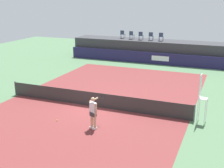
{
  "coord_description": "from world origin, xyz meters",
  "views": [
    {
      "loc": [
        7.72,
        -16.12,
        6.83
      ],
      "look_at": [
        0.4,
        2.0,
        1.0
      ],
      "focal_mm": 47.67,
      "sensor_mm": 36.0,
      "label": 1
    }
  ],
  "objects_px": {
    "net_post_far": "(194,113)",
    "spectator_chair_far_left": "(123,34)",
    "spectator_chair_left": "(132,35)",
    "net_post_near": "(16,88)",
    "spectator_chair_far_right": "(161,36)",
    "spectator_chair_right": "(151,36)",
    "tennis_player": "(93,112)",
    "tennis_ball": "(57,120)",
    "umpire_chair": "(201,95)",
    "spectator_chair_center": "(141,35)"
  },
  "relations": [
    {
      "from": "spectator_chair_far_right",
      "to": "umpire_chair",
      "type": "bearing_deg",
      "value": -69.03
    },
    {
      "from": "net_post_far",
      "to": "tennis_ball",
      "type": "distance_m",
      "value": 7.77
    },
    {
      "from": "spectator_chair_right",
      "to": "umpire_chair",
      "type": "height_order",
      "value": "spectator_chair_right"
    },
    {
      "from": "spectator_chair_far_right",
      "to": "net_post_far",
      "type": "xyz_separation_m",
      "value": [
        5.46,
        -15.04,
        -2.19
      ]
    },
    {
      "from": "spectator_chair_far_right",
      "to": "net_post_near",
      "type": "height_order",
      "value": "spectator_chair_far_right"
    },
    {
      "from": "spectator_chair_far_left",
      "to": "spectator_chair_far_right",
      "type": "xyz_separation_m",
      "value": [
        4.49,
        -0.43,
        0.0
      ]
    },
    {
      "from": "net_post_far",
      "to": "spectator_chair_far_left",
      "type": "bearing_deg",
      "value": 122.76
    },
    {
      "from": "spectator_chair_right",
      "to": "tennis_player",
      "type": "relative_size",
      "value": 0.5
    },
    {
      "from": "spectator_chair_far_left",
      "to": "tennis_player",
      "type": "bearing_deg",
      "value": -74.51
    },
    {
      "from": "net_post_near",
      "to": "tennis_ball",
      "type": "relative_size",
      "value": 14.71
    },
    {
      "from": "net_post_far",
      "to": "spectator_chair_right",
      "type": "bearing_deg",
      "value": 113.54
    },
    {
      "from": "umpire_chair",
      "to": "tennis_player",
      "type": "height_order",
      "value": "umpire_chair"
    },
    {
      "from": "spectator_chair_far_right",
      "to": "tennis_player",
      "type": "xyz_separation_m",
      "value": [
        0.62,
        -18.0,
        -1.73
      ]
    },
    {
      "from": "spectator_chair_left",
      "to": "tennis_ball",
      "type": "xyz_separation_m",
      "value": [
        1.59,
        -18.05,
        -2.66
      ]
    },
    {
      "from": "spectator_chair_right",
      "to": "net_post_far",
      "type": "height_order",
      "value": "spectator_chair_right"
    },
    {
      "from": "net_post_near",
      "to": "tennis_ball",
      "type": "xyz_separation_m",
      "value": [
        5.19,
        -2.87,
        -0.46
      ]
    },
    {
      "from": "spectator_chair_left",
      "to": "spectator_chair_far_right",
      "type": "distance_m",
      "value": 3.34
    },
    {
      "from": "spectator_chair_center",
      "to": "spectator_chair_far_right",
      "type": "distance_m",
      "value": 2.22
    },
    {
      "from": "spectator_chair_center",
      "to": "net_post_far",
      "type": "bearing_deg",
      "value": -62.93
    },
    {
      "from": "spectator_chair_left",
      "to": "tennis_player",
      "type": "xyz_separation_m",
      "value": [
        3.95,
        -18.15,
        -1.73
      ]
    },
    {
      "from": "spectator_chair_far_right",
      "to": "spectator_chair_right",
      "type": "bearing_deg",
      "value": 179.37
    },
    {
      "from": "spectator_chair_center",
      "to": "spectator_chair_right",
      "type": "distance_m",
      "value": 1.13
    },
    {
      "from": "net_post_far",
      "to": "tennis_ball",
      "type": "relative_size",
      "value": 14.71
    },
    {
      "from": "spectator_chair_right",
      "to": "umpire_chair",
      "type": "xyz_separation_m",
      "value": [
        6.85,
        -15.04,
        -1.11
      ]
    },
    {
      "from": "spectator_chair_far_left",
      "to": "net_post_near",
      "type": "height_order",
      "value": "spectator_chair_far_left"
    },
    {
      "from": "umpire_chair",
      "to": "spectator_chair_center",
      "type": "bearing_deg",
      "value": 117.98
    },
    {
      "from": "tennis_ball",
      "to": "spectator_chair_right",
      "type": "bearing_deg",
      "value": 87.92
    },
    {
      "from": "net_post_near",
      "to": "net_post_far",
      "type": "xyz_separation_m",
      "value": [
        12.4,
        0.0,
        0.0
      ]
    },
    {
      "from": "spectator_chair_left",
      "to": "spectator_chair_far_left",
      "type": "bearing_deg",
      "value": 166.0
    },
    {
      "from": "umpire_chair",
      "to": "spectator_chair_far_left",
      "type": "bearing_deg",
      "value": 123.55
    },
    {
      "from": "umpire_chair",
      "to": "tennis_player",
      "type": "xyz_separation_m",
      "value": [
        -5.14,
        -2.98,
        -0.63
      ]
    },
    {
      "from": "net_post_near",
      "to": "tennis_ball",
      "type": "bearing_deg",
      "value": -28.93
    },
    {
      "from": "spectator_chair_left",
      "to": "tennis_ball",
      "type": "relative_size",
      "value": 13.06
    },
    {
      "from": "spectator_chair_far_left",
      "to": "spectator_chair_center",
      "type": "height_order",
      "value": "same"
    },
    {
      "from": "spectator_chair_left",
      "to": "spectator_chair_right",
      "type": "bearing_deg",
      "value": -3.36
    },
    {
      "from": "spectator_chair_left",
      "to": "net_post_near",
      "type": "height_order",
      "value": "spectator_chair_left"
    },
    {
      "from": "tennis_player",
      "to": "tennis_ball",
      "type": "bearing_deg",
      "value": 177.71
    },
    {
      "from": "spectator_chair_right",
      "to": "net_post_far",
      "type": "bearing_deg",
      "value": -66.46
    },
    {
      "from": "spectator_chair_left",
      "to": "net_post_near",
      "type": "relative_size",
      "value": 0.89
    },
    {
      "from": "spectator_chair_right",
      "to": "net_post_far",
      "type": "distance_m",
      "value": 16.56
    },
    {
      "from": "spectator_chair_far_left",
      "to": "tennis_ball",
      "type": "bearing_deg",
      "value": -81.48
    },
    {
      "from": "net_post_far",
      "to": "tennis_player",
      "type": "relative_size",
      "value": 0.56
    },
    {
      "from": "umpire_chair",
      "to": "tennis_ball",
      "type": "bearing_deg",
      "value": -158.98
    },
    {
      "from": "spectator_chair_center",
      "to": "tennis_player",
      "type": "height_order",
      "value": "spectator_chair_center"
    },
    {
      "from": "net_post_near",
      "to": "tennis_player",
      "type": "height_order",
      "value": "tennis_player"
    },
    {
      "from": "spectator_chair_far_left",
      "to": "tennis_player",
      "type": "distance_m",
      "value": 19.21
    },
    {
      "from": "umpire_chair",
      "to": "net_post_near",
      "type": "relative_size",
      "value": 2.76
    },
    {
      "from": "spectator_chair_right",
      "to": "net_post_far",
      "type": "relative_size",
      "value": 0.89
    },
    {
      "from": "spectator_chair_far_right",
      "to": "tennis_player",
      "type": "distance_m",
      "value": 18.1
    },
    {
      "from": "spectator_chair_center",
      "to": "umpire_chair",
      "type": "relative_size",
      "value": 0.32
    }
  ]
}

